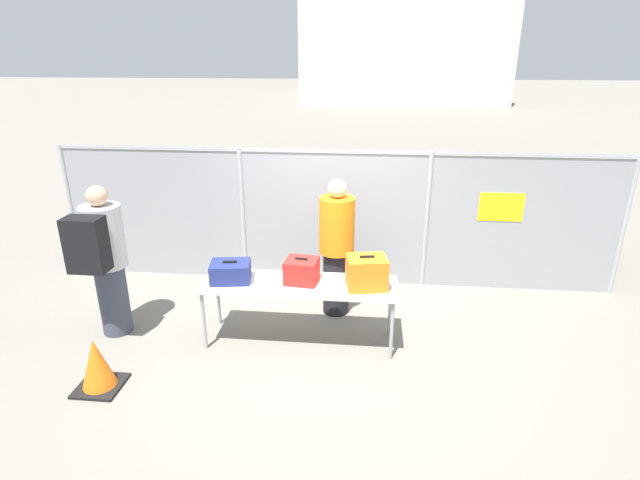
# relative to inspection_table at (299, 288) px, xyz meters

# --- Properties ---
(ground_plane) EXTENTS (120.00, 120.00, 0.00)m
(ground_plane) POSITION_rel_inspection_table_xyz_m (0.26, 0.10, -0.69)
(ground_plane) COLOR slate
(fence_section) EXTENTS (7.96, 0.07, 1.96)m
(fence_section) POSITION_rel_inspection_table_xyz_m (0.27, 1.68, 0.34)
(fence_section) COLOR #9EA0A5
(fence_section) RESTS_ON ground_plane
(inspection_table) EXTENTS (2.23, 0.68, 0.74)m
(inspection_table) POSITION_rel_inspection_table_xyz_m (0.00, 0.00, 0.00)
(inspection_table) COLOR silver
(inspection_table) RESTS_ON ground_plane
(suitcase_navy) EXTENTS (0.49, 0.40, 0.25)m
(suitcase_navy) POSITION_rel_inspection_table_xyz_m (-0.79, -0.00, 0.16)
(suitcase_navy) COLOR navy
(suitcase_navy) RESTS_ON inspection_table
(suitcase_red) EXTENTS (0.39, 0.36, 0.30)m
(suitcase_red) POSITION_rel_inspection_table_xyz_m (0.02, 0.05, 0.19)
(suitcase_red) COLOR red
(suitcase_red) RESTS_ON inspection_table
(suitcase_orange) EXTENTS (0.49, 0.42, 0.38)m
(suitcase_orange) POSITION_rel_inspection_table_xyz_m (0.76, -0.01, 0.23)
(suitcase_orange) COLOR orange
(suitcase_orange) RESTS_ON inspection_table
(traveler_hooded) EXTENTS (0.45, 0.70, 1.83)m
(traveler_hooded) POSITION_rel_inspection_table_xyz_m (-2.24, -0.08, 0.32)
(traveler_hooded) COLOR #383D4C
(traveler_hooded) RESTS_ON ground_plane
(security_worker_near) EXTENTS (0.44, 0.44, 1.78)m
(security_worker_near) POSITION_rel_inspection_table_xyz_m (0.37, 0.74, 0.23)
(security_worker_near) COLOR black
(security_worker_near) RESTS_ON ground_plane
(utility_trailer) EXTENTS (4.45, 1.99, 0.77)m
(utility_trailer) POSITION_rel_inspection_table_xyz_m (2.75, 2.93, -0.24)
(utility_trailer) COLOR #4C6B47
(utility_trailer) RESTS_ON ground_plane
(distant_hangar) EXTENTS (12.99, 11.32, 6.79)m
(distant_hangar) POSITION_rel_inspection_table_xyz_m (2.65, 32.69, 2.71)
(distant_hangar) COLOR beige
(distant_hangar) RESTS_ON ground_plane
(traffic_cone) EXTENTS (0.44, 0.44, 0.55)m
(traffic_cone) POSITION_rel_inspection_table_xyz_m (-1.90, -1.09, -0.43)
(traffic_cone) COLOR black
(traffic_cone) RESTS_ON ground_plane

